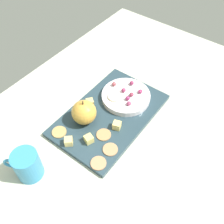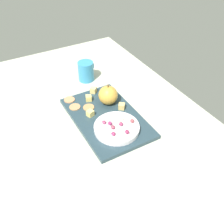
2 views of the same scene
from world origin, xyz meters
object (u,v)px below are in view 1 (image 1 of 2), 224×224
object	(u,v)px
serving_dish	(126,96)
cup	(27,165)
grape_1	(132,83)
grape_2	(114,84)
apple_slice_0	(115,96)
cracker_0	(104,135)
grape_4	(129,104)
cheese_cube_2	(117,126)
grape_6	(124,90)
cracker_1	(110,149)
apple_whole	(84,112)
cracker_2	(59,132)
cheese_cube_0	(89,139)
cracker_3	(98,163)
grape_0	(132,95)
grape_3	(139,91)
cheese_cube_1	(90,103)
cheese_cube_3	(69,141)
platter	(110,115)
grape_5	(128,98)

from	to	relation	value
serving_dish	cup	size ratio (longest dim) A/B	1.73
grape_1	cup	world-z (taller)	cup
grape_2	apple_slice_0	bearing A→B (deg)	38.97
serving_dish	apple_slice_0	world-z (taller)	apple_slice_0
cracker_0	grape_4	size ratio (longest dim) A/B	2.81
serving_dish	cheese_cube_2	world-z (taller)	cheese_cube_2
grape_6	apple_slice_0	size ratio (longest dim) A/B	0.35
grape_1	apple_slice_0	bearing A→B (deg)	-7.88
cup	cracker_1	bearing A→B (deg)	143.40
cheese_cube_2	cup	distance (cm)	28.83
apple_whole	cracker_0	size ratio (longest dim) A/B	1.73
apple_whole	cracker_2	size ratio (longest dim) A/B	1.73
apple_whole	cheese_cube_0	xyz separation A→B (cm)	(5.50, 6.36, -2.78)
cracker_1	cracker_3	world-z (taller)	same
cheese_cube_0	grape_2	distance (cm)	23.68
grape_0	grape_3	xyz separation A→B (cm)	(-3.00, 1.19, -0.02)
cracker_2	apple_slice_0	bearing A→B (deg)	164.22
cheese_cube_1	cup	size ratio (longest dim) A/B	0.24
cheese_cube_3	cracker_0	size ratio (longest dim) A/B	0.52
cheese_cube_2	cracker_3	bearing A→B (deg)	14.04
cracker_0	cup	bearing A→B (deg)	-23.25
serving_dish	cup	bearing A→B (deg)	-8.48
apple_whole	cheese_cube_2	distance (cm)	11.10
cracker_0	grape_3	world-z (taller)	grape_3
grape_3	cup	size ratio (longest dim) A/B	0.17
apple_whole	cup	distance (cm)	23.00
serving_dish	cheese_cube_3	distance (cm)	25.92
grape_4	platter	bearing A→B (deg)	-36.70
platter	cup	distance (cm)	30.88
grape_1	apple_slice_0	size ratio (longest dim) A/B	0.35
cheese_cube_2	cracker_1	size ratio (longest dim) A/B	0.52
cheese_cube_2	cheese_cube_0	bearing A→B (deg)	-22.12
cracker_3	cheese_cube_0	bearing A→B (deg)	-120.67
cheese_cube_3	cheese_cube_1	bearing A→B (deg)	-162.62
grape_5	grape_4	bearing A→B (deg)	48.03
cheese_cube_1	cheese_cube_3	world-z (taller)	same
cracker_0	cup	distance (cm)	24.09
cracker_2	grape_2	distance (cm)	25.84
cracker_3	grape_6	world-z (taller)	grape_6
grape_1	grape_5	world-z (taller)	same
grape_5	cup	distance (cm)	37.97
cracker_2	apple_slice_0	distance (cm)	22.12
cheese_cube_1	grape_4	size ratio (longest dim) A/B	1.46
cracker_2	cracker_3	distance (cm)	16.76
cracker_0	grape_3	size ratio (longest dim) A/B	2.81
cracker_3	grape_1	xyz separation A→B (cm)	(-30.83, -9.56, 2.54)
platter	grape_6	xyz separation A→B (cm)	(-9.34, -1.09, 3.48)
cup	cracker_3	bearing A→B (deg)	133.23
cheese_cube_0	grape_5	bearing A→B (deg)	178.29
platter	grape_5	bearing A→B (deg)	162.64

